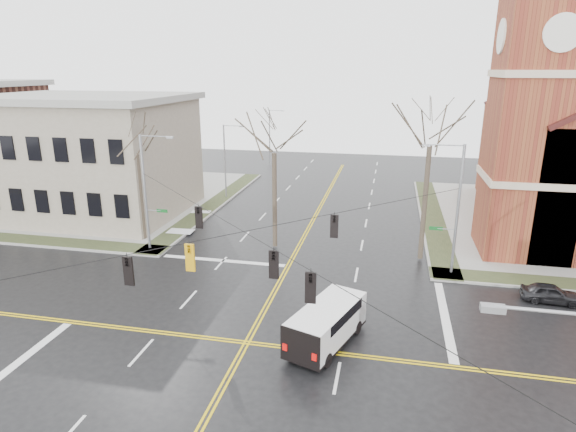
% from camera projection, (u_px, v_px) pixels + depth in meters
% --- Properties ---
extents(ground, '(120.00, 120.00, 0.00)m').
position_uv_depth(ground, '(247.00, 343.00, 25.35)').
color(ground, black).
rests_on(ground, ground).
extents(sidewalks, '(80.00, 80.00, 0.17)m').
position_uv_depth(sidewalks, '(247.00, 341.00, 25.33)').
color(sidewalks, gray).
rests_on(sidewalks, ground).
extents(road_markings, '(100.00, 100.00, 0.01)m').
position_uv_depth(road_markings, '(247.00, 343.00, 25.35)').
color(road_markings, gold).
rests_on(road_markings, ground).
extents(civic_building_a, '(18.00, 14.00, 11.00)m').
position_uv_depth(civic_building_a, '(88.00, 158.00, 46.82)').
color(civic_building_a, gray).
rests_on(civic_building_a, ground).
extents(signal_pole_ne, '(2.75, 0.22, 9.00)m').
position_uv_depth(signal_pole_ne, '(455.00, 206.00, 32.39)').
color(signal_pole_ne, gray).
rests_on(signal_pole_ne, ground).
extents(signal_pole_nw, '(2.75, 0.22, 9.00)m').
position_uv_depth(signal_pole_nw, '(147.00, 189.00, 36.90)').
color(signal_pole_nw, gray).
rests_on(signal_pole_nw, ground).
extents(span_wires, '(23.02, 23.02, 0.03)m').
position_uv_depth(span_wires, '(244.00, 232.00, 23.53)').
color(span_wires, black).
rests_on(span_wires, ground).
extents(traffic_signals, '(8.21, 8.26, 1.30)m').
position_uv_depth(traffic_signals, '(240.00, 251.00, 23.13)').
color(traffic_signals, black).
rests_on(traffic_signals, ground).
extents(streetlight_north_a, '(2.30, 0.20, 8.00)m').
position_uv_depth(streetlight_north_a, '(226.00, 158.00, 52.34)').
color(streetlight_north_a, gray).
rests_on(streetlight_north_a, ground).
extents(streetlight_north_b, '(2.30, 0.20, 8.00)m').
position_uv_depth(streetlight_north_b, '(271.00, 135.00, 71.03)').
color(streetlight_north_b, gray).
rests_on(streetlight_north_b, ground).
extents(cargo_van, '(3.89, 5.93, 2.11)m').
position_uv_depth(cargo_van, '(329.00, 321.00, 25.08)').
color(cargo_van, white).
rests_on(cargo_van, ground).
extents(parked_car_a, '(3.53, 1.62, 1.17)m').
position_uv_depth(parked_car_a, '(551.00, 293.00, 29.62)').
color(parked_car_a, black).
rests_on(parked_car_a, ground).
extents(tree_nw_far, '(4.00, 4.00, 10.62)m').
position_uv_depth(tree_nw_far, '(136.00, 149.00, 38.31)').
color(tree_nw_far, '#3E3227').
rests_on(tree_nw_far, ground).
extents(tree_nw_near, '(4.00, 4.00, 11.29)m').
position_uv_depth(tree_nw_near, '(274.00, 147.00, 36.42)').
color(tree_nw_near, '#3E3227').
rests_on(tree_nw_near, ground).
extents(tree_ne, '(4.00, 4.00, 12.75)m').
position_uv_depth(tree_ne, '(430.00, 138.00, 33.60)').
color(tree_ne, '#3E3227').
rests_on(tree_ne, ground).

